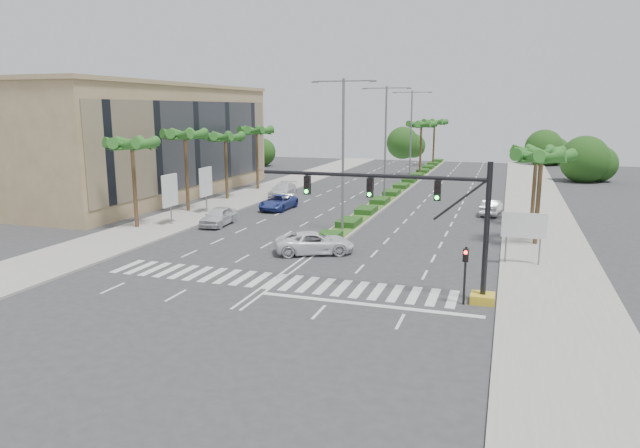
# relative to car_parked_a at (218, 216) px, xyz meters

# --- Properties ---
(ground) EXTENTS (160.00, 160.00, 0.00)m
(ground) POSITION_rel_car_parked_a_xyz_m (10.73, -13.27, -0.79)
(ground) COLOR #333335
(ground) RESTS_ON ground
(footpath_right) EXTENTS (6.00, 120.00, 0.15)m
(footpath_right) POSITION_rel_car_parked_a_xyz_m (25.93, 6.73, -0.71)
(footpath_right) COLOR gray
(footpath_right) RESTS_ON ground
(footpath_left) EXTENTS (6.00, 120.00, 0.15)m
(footpath_left) POSITION_rel_car_parked_a_xyz_m (-4.47, 6.73, -0.71)
(footpath_left) COLOR gray
(footpath_left) RESTS_ON ground
(median) EXTENTS (2.20, 75.00, 0.20)m
(median) POSITION_rel_car_parked_a_xyz_m (10.73, 31.73, -0.69)
(median) COLOR gray
(median) RESTS_ON ground
(median_grass) EXTENTS (1.80, 75.00, 0.04)m
(median_grass) POSITION_rel_car_parked_a_xyz_m (10.73, 31.73, -0.57)
(median_grass) COLOR #2F521C
(median_grass) RESTS_ON median
(building) EXTENTS (12.00, 36.00, 12.00)m
(building) POSITION_rel_car_parked_a_xyz_m (-15.27, 12.73, 5.21)
(building) COLOR tan
(building) RESTS_ON ground
(signal_gantry) EXTENTS (12.60, 1.20, 7.20)m
(signal_gantry) POSITION_rel_car_parked_a_xyz_m (20.00, -13.27, 2.67)
(signal_gantry) COLOR gold
(signal_gantry) RESTS_ON ground
(pedestrian_signal) EXTENTS (0.28, 0.36, 3.00)m
(pedestrian_signal) POSITION_rel_car_parked_a_xyz_m (21.33, -13.95, 1.26)
(pedestrian_signal) COLOR black
(pedestrian_signal) RESTS_ON ground
(direction_sign) EXTENTS (2.70, 0.11, 3.40)m
(direction_sign) POSITION_rel_car_parked_a_xyz_m (24.23, -5.28, 1.67)
(direction_sign) COLOR slate
(direction_sign) RESTS_ON ground
(billboard_near) EXTENTS (0.18, 2.10, 4.35)m
(billboard_near) POSITION_rel_car_parked_a_xyz_m (-3.77, -1.27, 2.17)
(billboard_near) COLOR slate
(billboard_near) RESTS_ON ground
(billboard_far) EXTENTS (0.18, 2.10, 4.35)m
(billboard_far) POSITION_rel_car_parked_a_xyz_m (-3.77, 4.73, 2.17)
(billboard_far) COLOR slate
(billboard_far) RESTS_ON ground
(palm_left_near) EXTENTS (4.57, 4.68, 7.55)m
(palm_left_near) POSITION_rel_car_parked_a_xyz_m (-5.77, -3.27, 5.90)
(palm_left_near) COLOR brown
(palm_left_near) RESTS_ON ground
(palm_left_mid) EXTENTS (4.57, 4.68, 7.95)m
(palm_left_mid) POSITION_rel_car_parked_a_xyz_m (-5.77, 4.73, 6.29)
(palm_left_mid) COLOR brown
(palm_left_mid) RESTS_ON ground
(palm_left_far) EXTENTS (4.57, 4.68, 7.35)m
(palm_left_far) POSITION_rel_car_parked_a_xyz_m (-5.77, 12.73, 5.71)
(palm_left_far) COLOR brown
(palm_left_far) RESTS_ON ground
(palm_left_end) EXTENTS (4.57, 4.68, 7.75)m
(palm_left_end) POSITION_rel_car_parked_a_xyz_m (-5.77, 20.73, 6.10)
(palm_left_end) COLOR brown
(palm_left_end) RESTS_ON ground
(palm_right_near) EXTENTS (4.57, 4.68, 7.05)m
(palm_right_near) POSITION_rel_car_parked_a_xyz_m (25.23, 0.73, 5.42)
(palm_right_near) COLOR brown
(palm_right_near) RESTS_ON ground
(palm_right_far) EXTENTS (4.57, 4.68, 6.75)m
(palm_right_far) POSITION_rel_car_parked_a_xyz_m (25.23, 8.73, 5.13)
(palm_right_far) COLOR brown
(palm_right_far) RESTS_ON ground
(palm_median_a) EXTENTS (4.57, 4.68, 8.05)m
(palm_median_a) POSITION_rel_car_parked_a_xyz_m (10.73, 41.73, 6.39)
(palm_median_a) COLOR brown
(palm_median_a) RESTS_ON ground
(palm_median_b) EXTENTS (4.57, 4.68, 8.05)m
(palm_median_b) POSITION_rel_car_parked_a_xyz_m (10.73, 56.73, 6.39)
(palm_median_b) COLOR brown
(palm_median_b) RESTS_ON ground
(streetlight_near) EXTENTS (5.10, 0.25, 12.00)m
(streetlight_near) POSITION_rel_car_parked_a_xyz_m (10.73, 0.73, 6.02)
(streetlight_near) COLOR slate
(streetlight_near) RESTS_ON ground
(streetlight_mid) EXTENTS (5.10, 0.25, 12.00)m
(streetlight_mid) POSITION_rel_car_parked_a_xyz_m (10.73, 16.73, 6.02)
(streetlight_mid) COLOR slate
(streetlight_mid) RESTS_ON ground
(streetlight_far) EXTENTS (5.10, 0.25, 12.00)m
(streetlight_far) POSITION_rel_car_parked_a_xyz_m (10.73, 32.73, 6.02)
(streetlight_far) COLOR slate
(streetlight_far) RESTS_ON ground
(car_parked_a) EXTENTS (2.13, 4.72, 1.57)m
(car_parked_a) POSITION_rel_car_parked_a_xyz_m (0.00, 0.00, 0.00)
(car_parked_a) COLOR silver
(car_parked_a) RESTS_ON ground
(car_parked_b) EXTENTS (1.56, 3.95, 1.28)m
(car_parked_b) POSITION_rel_car_parked_a_xyz_m (1.99, 10.71, -0.15)
(car_parked_b) COLOR silver
(car_parked_b) RESTS_ON ground
(car_parked_c) EXTENTS (2.59, 5.27, 1.44)m
(car_parked_c) POSITION_rel_car_parked_a_xyz_m (1.86, 8.76, -0.07)
(car_parked_c) COLOR navy
(car_parked_c) RESTS_ON ground
(car_parked_d) EXTENTS (2.71, 5.61, 1.57)m
(car_parked_d) POSITION_rel_car_parked_a_xyz_m (-0.73, 16.36, -0.00)
(car_parked_d) COLOR silver
(car_parked_d) RESTS_ON ground
(car_crossing) EXTENTS (5.94, 4.52, 1.50)m
(car_crossing) POSITION_rel_car_parked_a_xyz_m (10.82, -6.45, -0.04)
(car_crossing) COLOR white
(car_crossing) RESTS_ON ground
(car_right) EXTENTS (1.98, 4.51, 1.44)m
(car_right) POSITION_rel_car_parked_a_xyz_m (21.79, 12.39, -0.07)
(car_right) COLOR #B9BABE
(car_right) RESTS_ON ground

